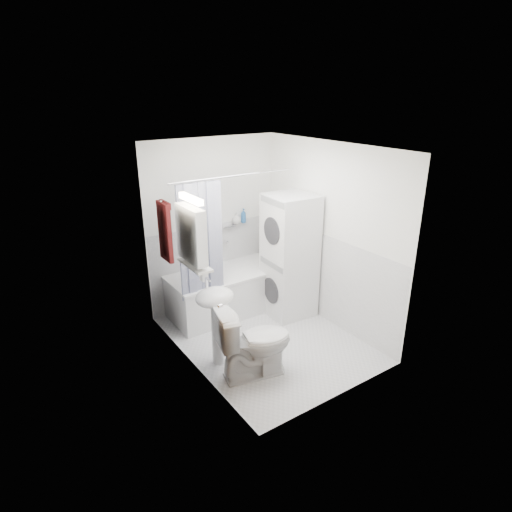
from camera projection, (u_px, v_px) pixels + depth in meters
floor at (266, 339)px, 5.46m from camera, size 2.60×2.60×0.00m
room_walls at (267, 228)px, 4.92m from camera, size 2.60×2.60×2.60m
wainscot at (253, 288)px, 5.47m from camera, size 1.98×2.58×2.58m
door at (220, 306)px, 4.17m from camera, size 0.05×2.00×2.00m
bathtub at (226, 290)px, 6.03m from camera, size 1.60×0.76×0.61m
tub_spout at (225, 241)px, 6.17m from camera, size 0.04×0.12×0.04m
curtain_rod at (236, 176)px, 5.18m from camera, size 1.78×0.02×0.02m
shower_curtain at (201, 242)px, 5.18m from camera, size 0.55×0.02×1.45m
sink at (216, 309)px, 4.74m from camera, size 0.44×0.37×1.04m
medicine_cabinet at (191, 233)px, 4.49m from camera, size 0.13×0.50×0.71m
shelf at (195, 265)px, 4.63m from camera, size 0.18×0.54×0.02m
shower_caddy at (228, 226)px, 6.11m from camera, size 0.22×0.06×0.02m
towel at (165, 230)px, 5.03m from camera, size 0.07×0.30×0.73m
washer_dryer at (289, 256)px, 5.82m from camera, size 0.65×0.64×1.71m
toilet at (254, 342)px, 4.65m from camera, size 0.92×0.64×0.82m
soap_pump at (204, 277)px, 4.93m from camera, size 0.08×0.17×0.08m
shelf_bottle at (201, 265)px, 4.50m from camera, size 0.07×0.18×0.07m
shelf_cup at (189, 256)px, 4.70m from camera, size 0.10×0.09×0.10m
shampoo_a at (236, 220)px, 6.15m from camera, size 0.13×0.17×0.13m
shampoo_b at (243, 220)px, 6.22m from camera, size 0.08×0.21×0.08m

